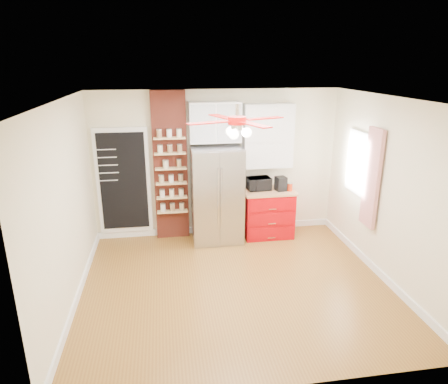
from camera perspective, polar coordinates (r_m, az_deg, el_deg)
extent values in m
plane|color=brown|center=(6.09, 1.66, -13.10)|extent=(4.50, 4.50, 0.00)
plane|color=white|center=(5.22, 1.93, 13.12)|extent=(4.50, 4.50, 0.00)
cube|color=beige|center=(7.40, -1.07, 4.03)|extent=(4.50, 0.02, 2.70)
cube|color=beige|center=(3.73, 7.54, -11.04)|extent=(4.50, 0.02, 2.70)
cube|color=beige|center=(5.57, -21.63, -2.12)|extent=(0.02, 4.00, 2.70)
cube|color=beige|center=(6.31, 22.31, 0.10)|extent=(0.02, 4.00, 2.70)
cube|color=white|center=(7.41, -14.16, 1.48)|extent=(0.95, 0.04, 1.95)
cube|color=black|center=(7.39, -14.18, 1.42)|extent=(0.82, 0.02, 1.78)
cube|color=maroon|center=(7.26, -7.65, 3.59)|extent=(0.60, 0.16, 2.70)
cube|color=#ACABB0|center=(7.18, -1.04, -0.38)|extent=(0.90, 0.70, 1.75)
cube|color=white|center=(7.07, -1.32, 9.97)|extent=(0.90, 0.35, 0.70)
cube|color=#AD0409|center=(7.56, 6.24, -3.10)|extent=(0.90, 0.60, 0.86)
cube|color=tan|center=(7.41, 6.36, 0.15)|extent=(0.94, 0.64, 0.04)
cube|color=white|center=(7.33, 6.29, 7.98)|extent=(0.90, 0.30, 1.15)
cube|color=white|center=(7.00, 18.68, 3.92)|extent=(0.04, 0.75, 1.05)
cube|color=red|center=(6.53, 20.35, 1.85)|extent=(0.06, 0.40, 1.55)
cylinder|color=silver|center=(5.24, 1.91, 11.48)|extent=(0.05, 0.05, 0.20)
cylinder|color=#B60F0B|center=(5.25, 1.90, 10.18)|extent=(0.24, 0.24, 0.10)
sphere|color=white|center=(5.28, 1.88, 8.46)|extent=(0.13, 0.13, 0.13)
imported|color=black|center=(7.37, 4.98, 1.21)|extent=(0.45, 0.33, 0.23)
cube|color=black|center=(7.36, 8.11, 1.18)|extent=(0.21, 0.22, 0.26)
cylinder|color=#B6270A|center=(7.39, 9.37, 0.70)|extent=(0.11, 0.11, 0.14)
cylinder|color=#B2092C|center=(7.51, 8.67, 0.99)|extent=(0.10, 0.10, 0.14)
cylinder|color=beige|center=(7.08, -8.33, 3.92)|extent=(0.13, 0.13, 0.13)
cylinder|color=olive|center=(7.08, -6.45, 4.04)|extent=(0.09, 0.09, 0.14)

